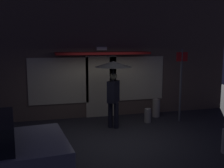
% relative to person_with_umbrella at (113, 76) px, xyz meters
% --- Properties ---
extents(ground_plane, '(18.00, 18.00, 0.00)m').
position_rel_person_with_umbrella_xyz_m(ground_plane, '(-0.08, -0.79, -1.65)').
color(ground_plane, '#26262B').
extents(building_facade, '(9.95, 1.00, 4.59)m').
position_rel_person_with_umbrella_xyz_m(building_facade, '(-0.09, 1.55, 0.62)').
color(building_facade, brown).
rests_on(building_facade, ground).
extents(person_with_umbrella, '(1.13, 1.13, 2.10)m').
position_rel_person_with_umbrella_xyz_m(person_with_umbrella, '(0.00, 0.00, 0.00)').
color(person_with_umbrella, black).
rests_on(person_with_umbrella, ground).
extents(street_sign_post, '(0.40, 0.07, 2.44)m').
position_rel_person_with_umbrella_xyz_m(street_sign_post, '(2.37, 0.15, -0.26)').
color(street_sign_post, '#595B60').
rests_on(street_sign_post, ground).
extents(sidewalk_bollard, '(0.22, 0.22, 0.47)m').
position_rel_person_with_umbrella_xyz_m(sidewalk_bollard, '(1.27, 0.28, -1.41)').
color(sidewalk_bollard, '#9E998E').
rests_on(sidewalk_bollard, ground).
extents(sidewalk_bollard_2, '(0.26, 0.26, 0.64)m').
position_rel_person_with_umbrella_xyz_m(sidewalk_bollard_2, '(1.82, 0.86, -1.33)').
color(sidewalk_bollard_2, '#B2A899').
rests_on(sidewalk_bollard_2, ground).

